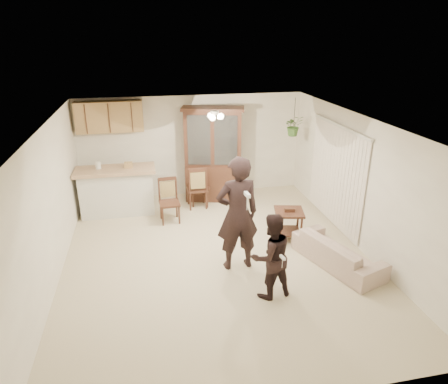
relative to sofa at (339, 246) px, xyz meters
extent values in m
plane|color=beige|center=(-2.07, 0.68, -0.37)|extent=(6.50, 6.50, 0.00)
cube|color=white|center=(-2.07, 0.68, 2.13)|extent=(5.50, 6.50, 0.02)
cube|color=white|center=(-2.07, 3.93, 0.88)|extent=(5.50, 0.02, 2.50)
cube|color=white|center=(-2.07, -2.57, 0.88)|extent=(5.50, 0.02, 2.50)
cube|color=white|center=(-4.82, 0.68, 0.88)|extent=(0.02, 6.50, 2.50)
cube|color=white|center=(0.68, 0.68, 0.88)|extent=(0.02, 6.50, 2.50)
cube|color=silver|center=(-3.92, 3.03, 0.13)|extent=(1.60, 0.55, 1.00)
cube|color=tan|center=(-3.92, 3.03, 0.68)|extent=(1.75, 0.70, 0.08)
cube|color=olive|center=(-3.97, 3.75, 1.73)|extent=(1.50, 0.34, 0.70)
imported|color=#345823|center=(0.23, 3.08, 1.48)|extent=(0.43, 0.37, 0.48)
cylinder|color=black|center=(0.23, 3.08, 1.81)|extent=(0.01, 0.01, 0.65)
imported|color=beige|center=(0.00, 0.00, 0.00)|extent=(1.29, 2.01, 0.73)
imported|color=black|center=(-1.78, 0.31, 0.53)|extent=(0.69, 0.48, 1.80)
imported|color=black|center=(-1.47, -0.61, 0.31)|extent=(0.75, 0.64, 1.35)
cube|color=#331A12|center=(-1.63, 3.46, 0.08)|extent=(1.43, 0.84, 0.89)
cube|color=#331A12|center=(-1.63, 3.46, 1.19)|extent=(1.41, 0.77, 1.34)
cube|color=silver|center=(-1.63, 3.46, 1.19)|extent=(1.13, 0.30, 1.17)
cube|color=#331A12|center=(-1.63, 3.46, 1.88)|extent=(1.54, 0.89, 0.07)
cube|color=#331A12|center=(-0.53, 1.10, 0.22)|extent=(0.67, 0.67, 0.04)
cube|color=#331A12|center=(-0.53, 1.10, -0.20)|extent=(0.56, 0.56, 0.03)
cube|color=#331A12|center=(-0.53, 1.10, 0.28)|extent=(0.22, 0.17, 0.07)
cube|color=#331A12|center=(-2.80, 2.37, 0.06)|extent=(0.45, 0.45, 0.05)
cube|color=tan|center=(-2.80, 2.37, 0.32)|extent=(0.32, 0.06, 0.37)
cube|color=#331A12|center=(-2.80, 2.37, 0.57)|extent=(0.39, 0.06, 0.07)
cube|color=#331A12|center=(-2.00, 3.15, 0.04)|extent=(0.50, 0.50, 0.04)
cube|color=tan|center=(-2.00, 3.15, 0.29)|extent=(0.30, 0.11, 0.36)
cube|color=#331A12|center=(-2.00, 3.15, 0.53)|extent=(0.37, 0.13, 0.07)
cube|color=#331A12|center=(-2.11, 3.04, 0.09)|extent=(0.46, 0.46, 0.05)
cube|color=tan|center=(-2.11, 3.04, 0.37)|extent=(0.34, 0.04, 0.40)
cube|color=#331A12|center=(-2.11, 3.04, 0.63)|extent=(0.42, 0.04, 0.08)
cube|color=white|center=(-1.74, -0.17, 1.20)|extent=(0.07, 0.18, 0.05)
cube|color=white|center=(-1.40, -0.93, 0.50)|extent=(0.06, 0.13, 0.04)
camera|label=1|loc=(-3.23, -5.66, 3.54)|focal=32.00mm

